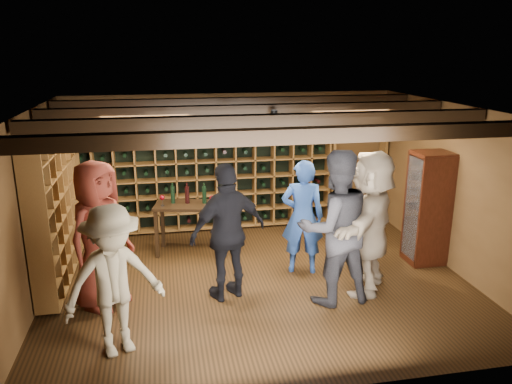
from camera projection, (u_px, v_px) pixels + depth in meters
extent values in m
plane|color=#321E0D|center=(259.00, 281.00, 7.31)|extent=(6.00, 6.00, 0.00)
plane|color=brown|center=(233.00, 161.00, 9.32)|extent=(6.00, 0.00, 6.00)
plane|color=brown|center=(311.00, 278.00, 4.61)|extent=(6.00, 0.00, 6.00)
plane|color=brown|center=(31.00, 212.00, 6.42)|extent=(0.00, 5.00, 5.00)
plane|color=brown|center=(454.00, 188.00, 7.51)|extent=(0.00, 5.00, 5.00)
plane|color=black|center=(259.00, 110.00, 6.61)|extent=(6.00, 6.00, 0.00)
cube|color=black|center=(289.00, 136.00, 5.13)|extent=(5.90, 0.18, 0.16)
cube|color=black|center=(267.00, 121.00, 6.17)|extent=(5.90, 0.18, 0.16)
cube|color=black|center=(251.00, 110.00, 7.20)|extent=(5.90, 0.18, 0.16)
cube|color=black|center=(239.00, 102.00, 8.24)|extent=(5.90, 0.18, 0.16)
cylinder|color=black|center=(168.00, 120.00, 6.43)|extent=(0.10, 0.10, 0.10)
cylinder|color=black|center=(274.00, 114.00, 7.08)|extent=(0.10, 0.10, 0.10)
cylinder|color=black|center=(367.00, 118.00, 6.62)|extent=(0.10, 0.10, 0.10)
cylinder|color=black|center=(231.00, 108.00, 7.74)|extent=(0.10, 0.10, 0.10)
cube|color=brown|center=(206.00, 169.00, 9.09)|extent=(4.65, 0.30, 2.20)
cube|color=black|center=(206.00, 169.00, 9.09)|extent=(4.56, 0.02, 2.16)
cube|color=brown|center=(57.00, 200.00, 7.26)|extent=(0.30, 2.65, 2.20)
cube|color=black|center=(57.00, 200.00, 7.26)|extent=(0.29, 0.02, 2.16)
cube|color=brown|center=(360.00, 127.00, 9.42)|extent=(1.15, 0.32, 0.04)
cube|color=brown|center=(382.00, 173.00, 9.77)|extent=(0.05, 0.28, 1.85)
cube|color=brown|center=(331.00, 175.00, 9.58)|extent=(0.05, 0.28, 1.85)
cube|color=tan|center=(340.00, 121.00, 9.31)|extent=(0.40, 0.30, 0.20)
cube|color=tan|center=(362.00, 120.00, 9.39)|extent=(0.40, 0.30, 0.20)
cube|color=tan|center=(380.00, 120.00, 9.46)|extent=(0.40, 0.30, 0.20)
cube|color=#37140B|center=(423.00, 258.00, 7.98)|extent=(0.55, 0.50, 0.10)
cube|color=#37140B|center=(428.00, 208.00, 7.74)|extent=(0.55, 0.50, 1.70)
cube|color=white|center=(412.00, 209.00, 7.70)|extent=(0.01, 0.46, 1.60)
cube|color=#37140B|center=(428.00, 208.00, 7.74)|extent=(0.50, 0.44, 0.02)
sphere|color=#59260C|center=(427.00, 202.00, 7.71)|extent=(0.18, 0.18, 0.18)
imported|color=navy|center=(302.00, 217.00, 7.41)|extent=(0.72, 0.56, 1.74)
imported|color=black|center=(335.00, 228.00, 6.48)|extent=(1.08, 0.88, 2.07)
imported|color=maroon|center=(99.00, 235.00, 6.37)|extent=(1.08, 1.14, 1.97)
imported|color=black|center=(228.00, 232.00, 6.60)|extent=(1.19, 0.82, 1.88)
imported|color=#7C7156|center=(114.00, 281.00, 5.39)|extent=(1.28, 1.02, 1.73)
imported|color=gray|center=(371.00, 222.00, 6.81)|extent=(1.53, 1.87, 2.00)
cube|color=black|center=(190.00, 205.00, 8.10)|extent=(1.22, 0.79, 0.05)
cube|color=black|center=(157.00, 234.00, 8.01)|extent=(0.07, 0.07, 0.81)
cube|color=black|center=(221.00, 235.00, 7.98)|extent=(0.07, 0.07, 0.81)
cube|color=black|center=(163.00, 224.00, 8.46)|extent=(0.07, 0.07, 0.81)
cube|color=black|center=(223.00, 225.00, 8.43)|extent=(0.07, 0.07, 0.81)
cylinder|color=black|center=(173.00, 195.00, 8.11)|extent=(0.07, 0.07, 0.28)
cylinder|color=black|center=(187.00, 195.00, 8.10)|extent=(0.07, 0.07, 0.28)
cylinder|color=black|center=(204.00, 195.00, 8.09)|extent=(0.07, 0.07, 0.28)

